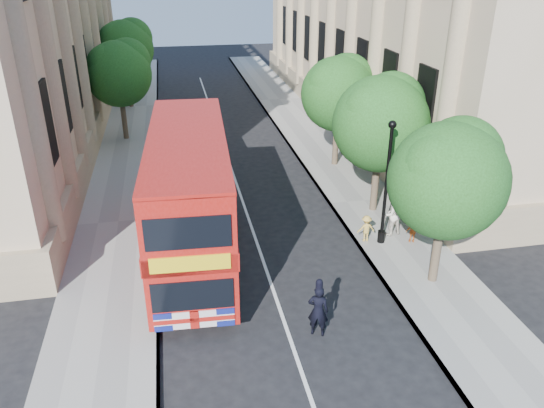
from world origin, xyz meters
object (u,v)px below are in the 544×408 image
police_constable (318,311)px  woman_pedestrian (391,214)px  lamp_post (386,189)px  double_decker_bus (190,193)px  box_van (195,151)px

police_constable → woman_pedestrian: woman_pedestrian is taller
police_constable → woman_pedestrian: (4.72, 5.58, 0.17)m
lamp_post → police_constable: lamp_post is taller
police_constable → woman_pedestrian: 7.31m
lamp_post → double_decker_bus: size_ratio=0.48×
double_decker_bus → woman_pedestrian: (8.22, -0.06, -1.63)m
lamp_post → woman_pedestrian: 1.68m
box_van → police_constable: box_van is taller
police_constable → woman_pedestrian: bearing=-106.8°
double_decker_bus → woman_pedestrian: size_ratio=5.67×
lamp_post → woman_pedestrian: lamp_post is taller
double_decker_bus → box_van: bearing=88.7°
woman_pedestrian → police_constable: bearing=35.0°
double_decker_bus → box_van: double_decker_bus is taller
woman_pedestrian → lamp_post: bearing=28.2°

